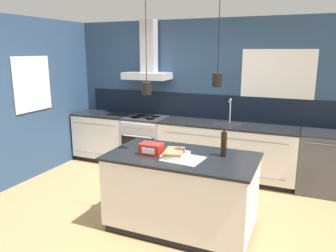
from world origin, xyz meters
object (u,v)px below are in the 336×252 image
(oven_range, at_px, (146,141))
(book_stack, at_px, (175,154))
(bottle_on_island, at_px, (224,144))
(red_supply_box, at_px, (151,149))
(dishwasher, at_px, (321,162))

(oven_range, height_order, book_stack, book_stack)
(bottle_on_island, height_order, red_supply_box, bottle_on_island)
(bottle_on_island, bearing_deg, oven_range, 138.08)
(bottle_on_island, relative_size, red_supply_box, 1.33)
(bottle_on_island, bearing_deg, book_stack, -154.89)
(oven_range, bearing_deg, dishwasher, 0.08)
(book_stack, bearing_deg, dishwasher, 49.77)
(oven_range, distance_m, red_supply_box, 2.23)
(book_stack, bearing_deg, bottle_on_island, 25.11)
(dishwasher, xyz_separation_m, book_stack, (-1.59, -1.88, 0.49))
(oven_range, xyz_separation_m, dishwasher, (2.92, 0.00, -0.00))
(bottle_on_island, xyz_separation_m, book_stack, (-0.50, -0.23, -0.11))
(book_stack, height_order, red_supply_box, red_supply_box)
(bottle_on_island, relative_size, book_stack, 0.99)
(dishwasher, relative_size, book_stack, 2.64)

